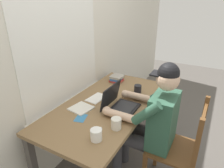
# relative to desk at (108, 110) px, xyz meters

# --- Properties ---
(ground_plane) EXTENTS (8.00, 8.00, 0.00)m
(ground_plane) POSITION_rel_desk_xyz_m (0.00, 0.00, -0.65)
(ground_plane) COLOR #56514C
(back_wall) EXTENTS (6.00, 0.08, 2.60)m
(back_wall) POSITION_rel_desk_xyz_m (-0.00, 0.47, 0.65)
(back_wall) COLOR silver
(back_wall) RESTS_ON ground
(desk) EXTENTS (1.55, 0.78, 0.74)m
(desk) POSITION_rel_desk_xyz_m (0.00, 0.00, 0.00)
(desk) COLOR olive
(desk) RESTS_ON ground
(seated_person) EXTENTS (0.50, 0.60, 1.25)m
(seated_person) POSITION_rel_desk_xyz_m (-0.02, -0.46, 0.05)
(seated_person) COLOR #2D5642
(seated_person) RESTS_ON ground
(wooden_chair) EXTENTS (0.42, 0.42, 0.95)m
(wooden_chair) POSITION_rel_desk_xyz_m (-0.02, -0.74, -0.18)
(wooden_chair) COLOR brown
(wooden_chair) RESTS_ON ground
(laptop) EXTENTS (0.33, 0.28, 0.23)m
(laptop) POSITION_rel_desk_xyz_m (-0.05, -0.14, 0.14)
(laptop) COLOR black
(laptop) RESTS_ON desk
(computer_mouse) EXTENTS (0.06, 0.10, 0.03)m
(computer_mouse) POSITION_rel_desk_xyz_m (0.22, -0.23, 0.11)
(computer_mouse) COLOR black
(computer_mouse) RESTS_ON desk
(coffee_mug_white) EXTENTS (0.12, 0.08, 0.09)m
(coffee_mug_white) POSITION_rel_desk_xyz_m (-0.33, -0.27, 0.14)
(coffee_mug_white) COLOR silver
(coffee_mug_white) RESTS_ON desk
(coffee_mug_dark) EXTENTS (0.12, 0.08, 0.10)m
(coffee_mug_dark) POSITION_rel_desk_xyz_m (0.34, -0.18, 0.14)
(coffee_mug_dark) COLOR black
(coffee_mug_dark) RESTS_ON desk
(coffee_mug_spare) EXTENTS (0.13, 0.09, 0.09)m
(coffee_mug_spare) POSITION_rel_desk_xyz_m (-0.53, -0.21, 0.13)
(coffee_mug_spare) COLOR white
(coffee_mug_spare) RESTS_ON desk
(book_stack_main) EXTENTS (0.17, 0.15, 0.08)m
(book_stack_main) POSITION_rel_desk_xyz_m (0.53, 0.18, 0.13)
(book_stack_main) COLOR #BC332D
(book_stack_main) RESTS_ON desk
(paper_pile_near_laptop) EXTENTS (0.22, 0.22, 0.01)m
(paper_pile_near_laptop) POSITION_rel_desk_xyz_m (-0.23, 0.16, 0.10)
(paper_pile_near_laptop) COLOR silver
(paper_pile_near_laptop) RESTS_ON desk
(paper_pile_back_corner) EXTENTS (0.24, 0.17, 0.01)m
(paper_pile_back_corner) POSITION_rel_desk_xyz_m (0.02, 0.15, 0.09)
(paper_pile_back_corner) COLOR white
(paper_pile_back_corner) RESTS_ON desk
(landscape_photo_print) EXTENTS (0.15, 0.12, 0.00)m
(landscape_photo_print) POSITION_rel_desk_xyz_m (-0.35, 0.07, 0.09)
(landscape_photo_print) COLOR teal
(landscape_photo_print) RESTS_ON desk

